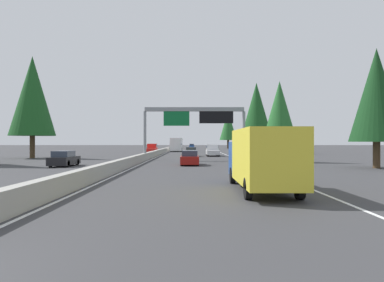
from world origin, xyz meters
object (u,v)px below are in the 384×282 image
object	(u,v)px
sedan_distant_a	(190,158)
conifer_right_foreground	(377,95)
pickup_far_left	(213,150)
conifer_right_distant	(228,125)
conifer_right_far	(258,126)
sedan_near_right	(191,152)
sedan_mid_center	(192,146)
bus_far_center	(177,144)
conifer_left_near	(32,96)
sign_gantry_overhead	(196,118)
conifer_right_near	(280,113)
box_truck_mid_right	(262,157)
oncoming_far	(64,159)
oncoming_near	(152,148)
conifer_right_mid	(256,110)

from	to	relation	value
sedan_distant_a	conifer_right_foreground	size ratio (longest dim) A/B	0.41
pickup_far_left	conifer_right_distant	bearing A→B (deg)	-7.88
conifer_right_foreground	conifer_right_far	xyz separation A→B (m)	(60.85, -0.24, -0.12)
sedan_near_right	conifer_right_far	distance (m)	39.61
sedan_mid_center	bus_far_center	bearing A→B (deg)	175.15
conifer_left_near	sign_gantry_overhead	bearing A→B (deg)	-104.93
sedan_mid_center	sedan_near_right	world-z (taller)	same
sedan_mid_center	conifer_right_near	distance (m)	87.01
box_truck_mid_right	oncoming_far	xyz separation A→B (m)	(17.53, 15.59, -0.93)
conifer_left_near	oncoming_far	bearing A→B (deg)	-148.49
conifer_right_distant	conifer_right_far	bearing A→B (deg)	-169.56
oncoming_near	conifer_right_foreground	xyz separation A→B (m)	(-43.63, -24.66, 5.55)
oncoming_far	conifer_right_mid	xyz separation A→B (m)	(37.79, -24.93, 7.81)
sedan_distant_a	conifer_right_far	size ratio (longest dim) A/B	0.42
oncoming_near	oncoming_far	bearing A→B (deg)	-5.43
sedan_mid_center	conifer_left_near	world-z (taller)	conifer_left_near
sign_gantry_overhead	conifer_right_far	size ratio (longest dim) A/B	1.21
conifer_left_near	bus_far_center	bearing A→B (deg)	-28.17
conifer_right_near	conifer_left_near	bearing A→B (deg)	73.67
sedan_near_right	oncoming_near	world-z (taller)	oncoming_near
sedan_mid_center	conifer_right_far	world-z (taller)	conifer_right_far
conifer_right_foreground	conifer_right_far	world-z (taller)	conifer_right_foreground
conifer_right_foreground	conifer_right_distant	bearing A→B (deg)	3.05
sign_gantry_overhead	sedan_near_right	xyz separation A→B (m)	(12.19, 0.63, -4.57)
oncoming_far	sign_gantry_overhead	bearing A→B (deg)	130.00
sign_gantry_overhead	pickup_far_left	size ratio (longest dim) A/B	2.26
pickup_far_left	conifer_right_far	xyz separation A→B (m)	(33.85, -13.28, 5.43)
conifer_right_foreground	bus_far_center	bearing A→B (deg)	20.17
conifer_right_far	conifer_right_distant	size ratio (longest dim) A/B	0.83
bus_far_center	conifer_right_distant	world-z (taller)	conifer_right_distant
bus_far_center	conifer_right_foreground	xyz separation A→B (m)	(-54.50, -20.02, 4.75)
bus_far_center	conifer_right_mid	world-z (taller)	conifer_right_mid
sedan_near_right	oncoming_near	xyz separation A→B (m)	(18.22, 8.15, 0.23)
box_truck_mid_right	conifer_right_mid	size ratio (longest dim) A/B	0.61
conifer_right_mid	conifer_left_near	world-z (taller)	conifer_left_near
conifer_right_far	bus_far_center	bearing A→B (deg)	107.42
conifer_right_far	conifer_left_near	world-z (taller)	conifer_left_near
conifer_right_mid	conifer_right_far	xyz separation A→B (m)	(20.48, -3.87, -2.15)
oncoming_near	sedan_mid_center	bearing A→B (deg)	171.15
box_truck_mid_right	oncoming_near	size ratio (longest dim) A/B	1.52
conifer_right_near	conifer_left_near	distance (m)	34.08
conifer_right_foreground	sign_gantry_overhead	bearing A→B (deg)	50.21
sign_gantry_overhead	conifer_left_near	distance (m)	24.03
sedan_distant_a	conifer_left_near	bearing A→B (deg)	56.01
pickup_far_left	conifer_right_far	size ratio (longest dim) A/B	0.54
sedan_mid_center	bus_far_center	size ratio (longest dim) A/B	0.38
box_truck_mid_right	sedan_mid_center	xyz separation A→B (m)	(111.02, 3.53, -0.93)
bus_far_center	oncoming_near	size ratio (longest dim) A/B	2.05
conifer_right_mid	conifer_right_distant	size ratio (longest dim) A/B	1.11
pickup_far_left	oncoming_near	bearing A→B (deg)	34.97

